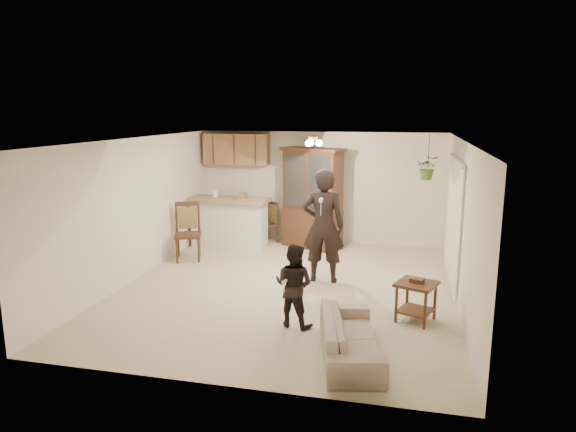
% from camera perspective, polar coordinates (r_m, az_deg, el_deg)
% --- Properties ---
extents(floor, '(6.50, 6.50, 0.00)m').
position_cam_1_polar(floor, '(8.82, -0.08, -7.97)').
color(floor, beige).
rests_on(floor, ground).
extents(ceiling, '(5.50, 6.50, 0.02)m').
position_cam_1_polar(ceiling, '(8.32, -0.09, 8.46)').
color(ceiling, silver).
rests_on(ceiling, wall_back).
extents(wall_back, '(5.50, 0.02, 2.50)m').
position_cam_1_polar(wall_back, '(11.62, 3.56, 3.16)').
color(wall_back, white).
rests_on(wall_back, ground).
extents(wall_front, '(5.50, 0.02, 2.50)m').
position_cam_1_polar(wall_front, '(5.47, -7.89, -6.71)').
color(wall_front, white).
rests_on(wall_front, ground).
extents(wall_left, '(0.02, 6.50, 2.50)m').
position_cam_1_polar(wall_left, '(9.48, -16.49, 0.76)').
color(wall_left, white).
rests_on(wall_left, ground).
extents(wall_right, '(0.02, 6.50, 2.50)m').
position_cam_1_polar(wall_right, '(8.32, 18.70, -0.86)').
color(wall_right, white).
rests_on(wall_right, ground).
extents(breakfast_bar, '(1.60, 0.55, 1.00)m').
position_cam_1_polar(breakfast_bar, '(11.36, -6.50, -0.94)').
color(breakfast_bar, white).
rests_on(breakfast_bar, floor).
extents(bar_top, '(1.75, 0.70, 0.08)m').
position_cam_1_polar(bar_top, '(11.25, -6.56, 1.79)').
color(bar_top, tan).
rests_on(bar_top, breakfast_bar).
extents(upper_cabinets, '(1.50, 0.34, 0.70)m').
position_cam_1_polar(upper_cabinets, '(11.82, -5.74, 7.41)').
color(upper_cabinets, brown).
rests_on(upper_cabinets, wall_back).
extents(vertical_blinds, '(0.06, 2.30, 2.10)m').
position_cam_1_polar(vertical_blinds, '(9.22, 17.88, -0.57)').
color(vertical_blinds, white).
rests_on(vertical_blinds, wall_right).
extents(ceiling_fixture, '(0.36, 0.36, 0.20)m').
position_cam_1_polar(ceiling_fixture, '(9.46, 2.77, 8.23)').
color(ceiling_fixture, beige).
rests_on(ceiling_fixture, ceiling).
extents(hanging_plant, '(0.43, 0.37, 0.48)m').
position_cam_1_polar(hanging_plant, '(10.56, 15.27, 5.20)').
color(hanging_plant, '#2E5421').
rests_on(hanging_plant, ceiling).
extents(plant_cord, '(0.01, 0.01, 0.65)m').
position_cam_1_polar(plant_cord, '(10.53, 15.36, 6.95)').
color(plant_cord, black).
rests_on(plant_cord, ceiling).
extents(sofa, '(1.10, 1.98, 0.73)m').
position_cam_1_polar(sofa, '(6.44, 6.96, -12.23)').
color(sofa, '#C1B59F').
rests_on(sofa, floor).
extents(adult, '(0.68, 0.47, 1.80)m').
position_cam_1_polar(adult, '(8.94, 3.94, -1.71)').
color(adult, black).
rests_on(adult, floor).
extents(child, '(0.76, 0.66, 1.35)m').
position_cam_1_polar(child, '(7.14, 0.64, -7.05)').
color(child, black).
rests_on(child, floor).
extents(china_hutch, '(1.48, 1.03, 2.18)m').
position_cam_1_polar(china_hutch, '(11.14, 2.74, 1.90)').
color(china_hutch, '#371F14').
rests_on(china_hutch, floor).
extents(side_table, '(0.68, 0.68, 0.64)m').
position_cam_1_polar(side_table, '(7.63, 14.01, -9.16)').
color(side_table, '#371F14').
rests_on(side_table, floor).
extents(chair_bar, '(0.66, 0.66, 1.15)m').
position_cam_1_polar(chair_bar, '(10.51, -11.03, -3.10)').
color(chair_bar, '#371F14').
rests_on(chair_bar, floor).
extents(chair_hutch_left, '(0.57, 0.57, 0.92)m').
position_cam_1_polar(chair_hutch_left, '(11.72, -2.36, -1.68)').
color(chair_hutch_left, '#371F14').
rests_on(chair_hutch_left, floor).
extents(chair_hutch_right, '(0.57, 0.57, 0.95)m').
position_cam_1_polar(chair_hutch_right, '(11.46, 4.43, -1.98)').
color(chair_hutch_right, '#371F14').
rests_on(chair_hutch_right, floor).
extents(controller_adult, '(0.06, 0.18, 0.05)m').
position_cam_1_polar(controller_adult, '(8.36, 3.68, 1.77)').
color(controller_adult, white).
rests_on(controller_adult, adult).
extents(controller_child, '(0.06, 0.11, 0.03)m').
position_cam_1_polar(controller_child, '(6.89, -0.39, -7.31)').
color(controller_child, white).
rests_on(controller_child, child).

